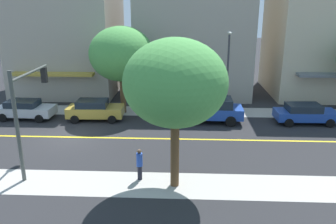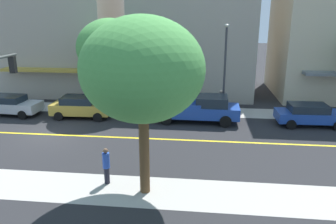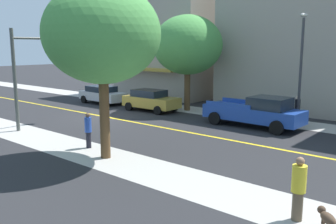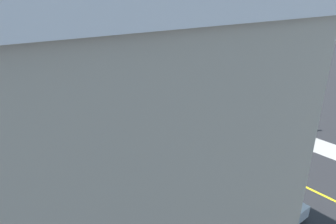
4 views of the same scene
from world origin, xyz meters
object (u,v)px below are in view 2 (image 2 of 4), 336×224
object	(u,v)px
parking_meter	(168,102)
blue_sedan_left_curb	(310,114)
pedestrian_black_shirt	(221,101)
silver_sedan_left_curb	(10,105)
pedestrian_blue_shirt	(106,165)
gold_sedan_left_curb	(81,106)
street_tree_left_near	(111,48)
fire_hydrant	(66,106)
street_lamp	(225,60)
blue_pickup_truck	(199,109)
street_tree_right_corner	(142,70)

from	to	relation	value
parking_meter	blue_sedan_left_curb	distance (m)	10.16
blue_sedan_left_curb	pedestrian_black_shirt	world-z (taller)	pedestrian_black_shirt
silver_sedan_left_curb	pedestrian_blue_shirt	xyz separation A→B (m)	(9.46, 10.28, 0.12)
silver_sedan_left_curb	pedestrian_blue_shirt	bearing A→B (deg)	-40.07
gold_sedan_left_curb	blue_sedan_left_curb	xyz separation A→B (m)	(0.05, 16.19, -0.04)
street_tree_left_near	gold_sedan_left_curb	world-z (taller)	street_tree_left_near
fire_hydrant	pedestrian_blue_shirt	xyz separation A→B (m)	(10.95, 6.52, 0.54)
street_tree_left_near	gold_sedan_left_curb	size ratio (longest dim) A/B	1.62
fire_hydrant	pedestrian_black_shirt	distance (m)	12.11
street_lamp	blue_pickup_truck	bearing A→B (deg)	-40.98
parking_meter	fire_hydrant	bearing A→B (deg)	-87.84
fire_hydrant	pedestrian_black_shirt	world-z (taller)	pedestrian_black_shirt
blue_pickup_truck	pedestrian_blue_shirt	xyz separation A→B (m)	(9.35, -3.95, -0.03)
fire_hydrant	silver_sedan_left_curb	world-z (taller)	silver_sedan_left_curb
parking_meter	silver_sedan_left_curb	distance (m)	11.91
fire_hydrant	blue_pickup_truck	distance (m)	10.60
blue_sedan_left_curb	street_lamp	bearing A→B (deg)	159.35
pedestrian_blue_shirt	silver_sedan_left_curb	bearing A→B (deg)	-162.71
silver_sedan_left_curb	street_lamp	bearing A→B (deg)	9.41
blue_pickup_truck	fire_hydrant	bearing A→B (deg)	172.29
gold_sedan_left_curb	blue_pickup_truck	size ratio (longest dim) A/B	0.73
fire_hydrant	blue_pickup_truck	bearing A→B (deg)	81.33
fire_hydrant	blue_sedan_left_curb	xyz separation A→B (m)	(1.57, 18.00, 0.42)
street_tree_left_near	fire_hydrant	distance (m)	5.87
pedestrian_black_shirt	street_tree_right_corner	bearing A→B (deg)	51.51
street_lamp	street_tree_right_corner	bearing A→B (deg)	-18.10
blue_pickup_truck	pedestrian_blue_shirt	size ratio (longest dim) A/B	3.52
street_lamp	blue_sedan_left_curb	distance (m)	6.96
fire_hydrant	blue_sedan_left_curb	size ratio (longest dim) A/B	0.16
parking_meter	silver_sedan_left_curb	size ratio (longest dim) A/B	0.29
street_lamp	pedestrian_black_shirt	size ratio (longest dim) A/B	3.70
blue_sedan_left_curb	pedestrian_blue_shirt	xyz separation A→B (m)	(9.38, -11.48, 0.12)
parking_meter	street_lamp	xyz separation A→B (m)	(-0.13, 4.21, 3.26)
street_tree_left_near	street_lamp	world-z (taller)	street_tree_left_near
fire_hydrant	parking_meter	distance (m)	8.04
pedestrian_blue_shirt	parking_meter	bearing A→B (deg)	142.32
street_tree_right_corner	fire_hydrant	world-z (taller)	street_tree_right_corner
street_tree_left_near	fire_hydrant	world-z (taller)	street_tree_left_near
pedestrian_black_shirt	street_tree_left_near	bearing A→B (deg)	-19.87
street_lamp	blue_pickup_truck	world-z (taller)	street_lamp
street_tree_right_corner	gold_sedan_left_curb	size ratio (longest dim) A/B	1.69
street_lamp	gold_sedan_left_curb	distance (m)	11.10
street_lamp	blue_sedan_left_curb	bearing A→B (deg)	70.87
street_tree_right_corner	pedestrian_blue_shirt	bearing A→B (deg)	-105.32
blue_sedan_left_curb	pedestrian_blue_shirt	world-z (taller)	pedestrian_blue_shirt
gold_sedan_left_curb	blue_pickup_truck	world-z (taller)	blue_pickup_truck
street_tree_right_corner	street_lamp	size ratio (longest dim) A/B	1.10
fire_hydrant	gold_sedan_left_curb	world-z (taller)	gold_sedan_left_curb
parking_meter	pedestrian_blue_shirt	distance (m)	11.35
street_lamp	silver_sedan_left_curb	bearing A→B (deg)	-83.13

